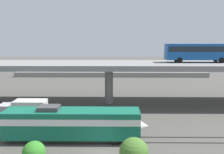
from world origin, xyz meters
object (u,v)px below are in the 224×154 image
(parked_car_0, at_px, (108,68))
(parked_car_4, at_px, (157,68))
(service_truck_west, at_px, (25,110))
(parked_car_3, at_px, (91,68))
(parked_car_1, at_px, (63,68))
(parked_car_2, at_px, (130,68))
(transit_bus_on_overpass, at_px, (199,51))
(train_locomotive, at_px, (79,122))

(parked_car_0, relative_size, parked_car_4, 0.97)
(service_truck_west, bearing_deg, parked_car_3, -96.90)
(parked_car_1, height_order, parked_car_2, same)
(transit_bus_on_overpass, bearing_deg, train_locomotive, -139.53)
(parked_car_3, bearing_deg, parked_car_2, -5.45)
(parked_car_3, relative_size, parked_car_4, 0.94)
(transit_bus_on_overpass, distance_m, parked_car_3, 41.71)
(transit_bus_on_overpass, bearing_deg, parked_car_0, 117.81)
(service_truck_west, distance_m, parked_car_1, 43.91)
(transit_bus_on_overpass, relative_size, parked_car_3, 2.93)
(parked_car_0, height_order, parked_car_1, same)
(parked_car_0, xyz_separation_m, parked_car_2, (7.04, -0.62, -0.00))
(train_locomotive, distance_m, transit_bus_on_overpass, 26.81)
(parked_car_1, height_order, parked_car_3, same)
(parked_car_0, distance_m, parked_car_4, 16.25)
(parked_car_0, relative_size, parked_car_3, 1.03)
(train_locomotive, height_order, parked_car_1, train_locomotive)
(parked_car_1, bearing_deg, parked_car_4, -178.90)
(transit_bus_on_overpass, distance_m, parked_car_4, 35.05)
(parked_car_0, xyz_separation_m, parked_car_1, (-15.21, 0.46, -0.00))
(transit_bus_on_overpass, xyz_separation_m, parked_car_4, (-1.28, 34.23, -7.39))
(transit_bus_on_overpass, distance_m, service_truck_west, 31.40)
(service_truck_west, bearing_deg, parked_car_2, -113.10)
(parked_car_3, height_order, parked_car_4, same)
(service_truck_west, xyz_separation_m, parked_car_2, (18.18, 42.63, 0.64))
(parked_car_2, bearing_deg, transit_bus_on_overpass, 107.80)
(service_truck_west, bearing_deg, parked_car_1, -84.67)
(parked_car_2, bearing_deg, parked_car_0, -5.06)
(service_truck_west, height_order, parked_car_1, service_truck_west)
(parked_car_1, bearing_deg, parked_car_0, 178.26)
(parked_car_3, distance_m, parked_car_4, 22.05)
(parked_car_4, bearing_deg, parked_car_1, 1.10)
(service_truck_west, xyz_separation_m, parked_car_0, (11.14, 43.26, 0.65))
(train_locomotive, height_order, parked_car_3, train_locomotive)
(train_locomotive, height_order, transit_bus_on_overpass, transit_bus_on_overpass)
(parked_car_2, bearing_deg, parked_car_3, -5.45)
(train_locomotive, xyz_separation_m, parked_car_1, (-13.12, 50.34, 0.09))
(train_locomotive, distance_m, parked_car_4, 54.13)
(parked_car_1, bearing_deg, service_truck_west, 95.33)
(parked_car_0, xyz_separation_m, parked_car_4, (16.22, 1.06, 0.00))
(transit_bus_on_overpass, height_order, parked_car_0, transit_bus_on_overpass)
(service_truck_west, bearing_deg, parked_car_0, -104.44)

